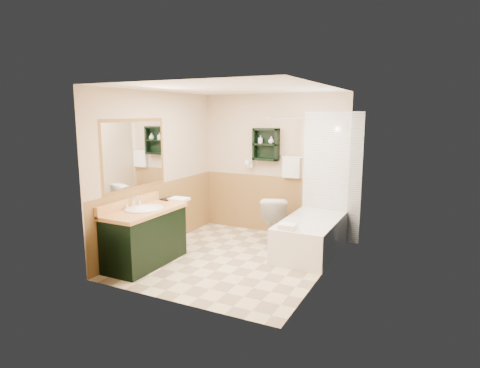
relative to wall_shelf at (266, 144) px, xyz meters
name	(u,v)px	position (x,y,z in m)	size (l,w,h in m)	color
floor	(233,258)	(0.10, -1.41, -1.55)	(3.00, 3.00, 0.00)	beige
back_wall	(274,164)	(0.10, 0.11, -0.35)	(2.60, 0.04, 2.40)	beige
left_wall	(157,171)	(-1.22, -1.41, -0.35)	(0.04, 3.00, 2.40)	beige
right_wall	(327,184)	(1.42, -1.41, -0.35)	(0.04, 3.00, 2.40)	beige
ceiling	(233,87)	(0.10, -1.41, 0.87)	(2.60, 3.00, 0.04)	white
wainscot_left	(160,215)	(-1.19, -1.41, -1.05)	(2.98, 2.98, 1.00)	#A68043
wainscot_back	(272,204)	(0.10, 0.08, -1.05)	(2.58, 2.58, 1.00)	#A68043
mirror_frame	(134,155)	(-1.17, -1.96, -0.05)	(1.30, 1.30, 1.00)	olive
mirror_glass	(135,155)	(-1.17, -1.96, -0.05)	(1.20, 1.20, 0.90)	white
tile_right	(337,186)	(1.38, -0.66, -0.50)	(1.50, 1.50, 2.10)	white
tile_back	(331,177)	(1.13, 0.07, -0.50)	(0.95, 0.95, 2.10)	white
tile_accent	(339,126)	(1.37, -0.66, 0.35)	(1.50, 1.50, 0.10)	#14462B
wall_shelf	(266,144)	(0.00, 0.00, 0.00)	(0.45, 0.15, 0.55)	black
hair_dryer	(250,164)	(-0.30, 0.02, -0.35)	(0.10, 0.24, 0.18)	white
towel_bar	(292,157)	(0.45, 0.04, -0.20)	(0.40, 0.06, 0.40)	white
curtain_rod	(288,118)	(0.63, -0.66, 0.45)	(0.03, 0.03, 1.60)	silver
shower_curtain	(291,174)	(0.63, -0.48, -0.40)	(1.05, 1.05, 1.70)	beige
vanity	(145,237)	(-0.89, -2.13, -1.16)	(0.59, 1.22, 0.78)	black
bathtub	(311,236)	(1.03, -0.67, -1.29)	(0.77, 1.50, 0.51)	white
toilet	(274,219)	(0.32, -0.36, -1.18)	(0.42, 0.75, 0.74)	white
counter_towel	(179,199)	(-0.79, -1.45, -0.75)	(0.28, 0.22, 0.04)	white
vanity_book	(165,191)	(-1.06, -1.44, -0.66)	(0.17, 0.02, 0.23)	black
tub_towel	(287,227)	(0.88, -1.30, -1.00)	(0.22, 0.18, 0.07)	white
soap_bottle_a	(260,142)	(-0.10, -0.01, 0.05)	(0.06, 0.13, 0.06)	white
soap_bottle_b	(271,141)	(0.10, -0.01, 0.06)	(0.09, 0.12, 0.09)	white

